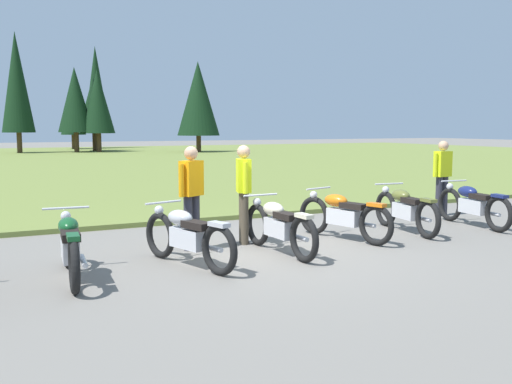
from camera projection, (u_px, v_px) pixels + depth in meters
ground_plane at (273, 252)px, 9.04m from camera, size 140.00×140.00×0.00m
grass_moorland at (60, 162)px, 31.45m from camera, size 80.00×44.00×0.10m
motorcycle_british_green at (70, 246)px, 7.39m from camera, size 0.62×2.10×0.88m
motorcycle_silver at (187, 236)px, 8.10m from camera, size 0.83×2.04×0.88m
motorcycle_cream at (279, 226)px, 8.93m from camera, size 0.62×2.10×0.88m
motorcycle_orange at (343, 215)px, 10.02m from camera, size 0.78×2.05×0.88m
motorcycle_olive at (405, 209)px, 10.74m from camera, size 0.62×2.09×0.88m
motorcycle_navy at (473, 205)px, 11.36m from camera, size 0.62×2.10×0.88m
rider_near_row_end at (442, 173)px, 12.65m from camera, size 0.55×0.24×1.67m
rider_in_hivis_vest at (244, 188)px, 9.62m from camera, size 0.32×0.53×1.67m
rider_with_back_turned at (192, 191)px, 9.14m from camera, size 0.49×0.37×1.67m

